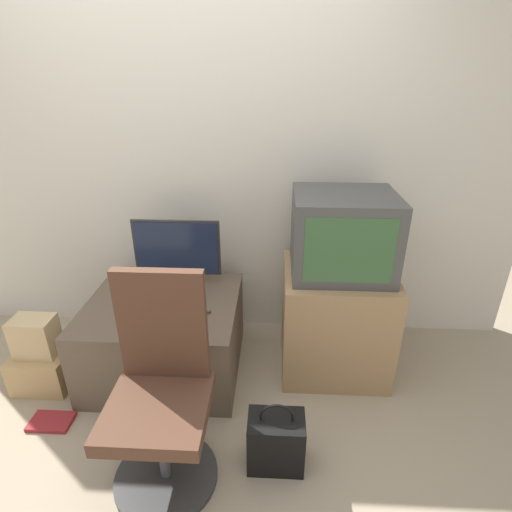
{
  "coord_description": "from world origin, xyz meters",
  "views": [
    {
      "loc": [
        0.55,
        -1.28,
        1.77
      ],
      "look_at": [
        0.43,
        0.93,
        0.75
      ],
      "focal_mm": 28.0,
      "sensor_mm": 36.0,
      "label": 1
    }
  ],
  "objects_px": {
    "main_monitor": "(177,255)",
    "mouse": "(206,311)",
    "book": "(51,422)",
    "cardboard_box_lower": "(45,369)",
    "handbag": "(276,441)",
    "keyboard": "(165,311)",
    "crt_tv": "(343,234)",
    "office_chair": "(161,398)"
  },
  "relations": [
    {
      "from": "main_monitor",
      "to": "mouse",
      "type": "xyz_separation_m",
      "value": [
        0.23,
        -0.32,
        -0.21
      ]
    },
    {
      "from": "main_monitor",
      "to": "book",
      "type": "relative_size",
      "value": 2.4
    },
    {
      "from": "main_monitor",
      "to": "cardboard_box_lower",
      "type": "relative_size",
      "value": 1.66
    },
    {
      "from": "crt_tv",
      "to": "keyboard",
      "type": "bearing_deg",
      "value": -167.62
    },
    {
      "from": "mouse",
      "to": "cardboard_box_lower",
      "type": "distance_m",
      "value": 1.08
    },
    {
      "from": "handbag",
      "to": "mouse",
      "type": "bearing_deg",
      "value": 126.33
    },
    {
      "from": "office_chair",
      "to": "cardboard_box_lower",
      "type": "height_order",
      "value": "office_chair"
    },
    {
      "from": "main_monitor",
      "to": "cardboard_box_lower",
      "type": "bearing_deg",
      "value": -152.28
    },
    {
      "from": "keyboard",
      "to": "mouse",
      "type": "bearing_deg",
      "value": 1.64
    },
    {
      "from": "keyboard",
      "to": "handbag",
      "type": "bearing_deg",
      "value": -40.38
    },
    {
      "from": "mouse",
      "to": "keyboard",
      "type": "bearing_deg",
      "value": -178.36
    },
    {
      "from": "keyboard",
      "to": "mouse",
      "type": "relative_size",
      "value": 5.96
    },
    {
      "from": "main_monitor",
      "to": "handbag",
      "type": "bearing_deg",
      "value": -54.15
    },
    {
      "from": "keyboard",
      "to": "office_chair",
      "type": "relative_size",
      "value": 0.35
    },
    {
      "from": "mouse",
      "to": "office_chair",
      "type": "bearing_deg",
      "value": -99.38
    },
    {
      "from": "keyboard",
      "to": "book",
      "type": "xyz_separation_m",
      "value": [
        -0.58,
        -0.38,
        -0.49
      ]
    },
    {
      "from": "cardboard_box_lower",
      "to": "handbag",
      "type": "bearing_deg",
      "value": -18.64
    },
    {
      "from": "keyboard",
      "to": "crt_tv",
      "type": "relative_size",
      "value": 0.63
    },
    {
      "from": "office_chair",
      "to": "handbag",
      "type": "bearing_deg",
      "value": 5.26
    },
    {
      "from": "main_monitor",
      "to": "cardboard_box_lower",
      "type": "distance_m",
      "value": 1.07
    },
    {
      "from": "cardboard_box_lower",
      "to": "keyboard",
      "type": "bearing_deg",
      "value": 6.07
    },
    {
      "from": "crt_tv",
      "to": "book",
      "type": "relative_size",
      "value": 2.52
    },
    {
      "from": "main_monitor",
      "to": "handbag",
      "type": "distance_m",
      "value": 1.24
    },
    {
      "from": "office_chair",
      "to": "handbag",
      "type": "height_order",
      "value": "office_chair"
    },
    {
      "from": "cardboard_box_lower",
      "to": "handbag",
      "type": "height_order",
      "value": "handbag"
    },
    {
      "from": "cardboard_box_lower",
      "to": "mouse",
      "type": "bearing_deg",
      "value": 5.01
    },
    {
      "from": "main_monitor",
      "to": "office_chair",
      "type": "relative_size",
      "value": 0.54
    },
    {
      "from": "main_monitor",
      "to": "book",
      "type": "bearing_deg",
      "value": -130.03
    },
    {
      "from": "office_chair",
      "to": "cardboard_box_lower",
      "type": "xyz_separation_m",
      "value": [
        -0.9,
        0.53,
        -0.33
      ]
    },
    {
      "from": "crt_tv",
      "to": "main_monitor",
      "type": "bearing_deg",
      "value": 174.07
    },
    {
      "from": "keyboard",
      "to": "handbag",
      "type": "relative_size",
      "value": 0.94
    },
    {
      "from": "mouse",
      "to": "crt_tv",
      "type": "height_order",
      "value": "crt_tv"
    },
    {
      "from": "keyboard",
      "to": "book",
      "type": "bearing_deg",
      "value": -146.57
    },
    {
      "from": "mouse",
      "to": "cardboard_box_lower",
      "type": "height_order",
      "value": "mouse"
    },
    {
      "from": "main_monitor",
      "to": "book",
      "type": "xyz_separation_m",
      "value": [
        -0.6,
        -0.71,
        -0.71
      ]
    },
    {
      "from": "main_monitor",
      "to": "mouse",
      "type": "distance_m",
      "value": 0.44
    },
    {
      "from": "crt_tv",
      "to": "book",
      "type": "distance_m",
      "value": 1.94
    },
    {
      "from": "keyboard",
      "to": "office_chair",
      "type": "bearing_deg",
      "value": -77.03
    },
    {
      "from": "book",
      "to": "crt_tv",
      "type": "bearing_deg",
      "value": 20.77
    },
    {
      "from": "cardboard_box_lower",
      "to": "handbag",
      "type": "xyz_separation_m",
      "value": [
        1.42,
        -0.48,
        0.03
      ]
    },
    {
      "from": "handbag",
      "to": "book",
      "type": "xyz_separation_m",
      "value": [
        -1.24,
        0.18,
        -0.14
      ]
    },
    {
      "from": "mouse",
      "to": "handbag",
      "type": "relative_size",
      "value": 0.16
    }
  ]
}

